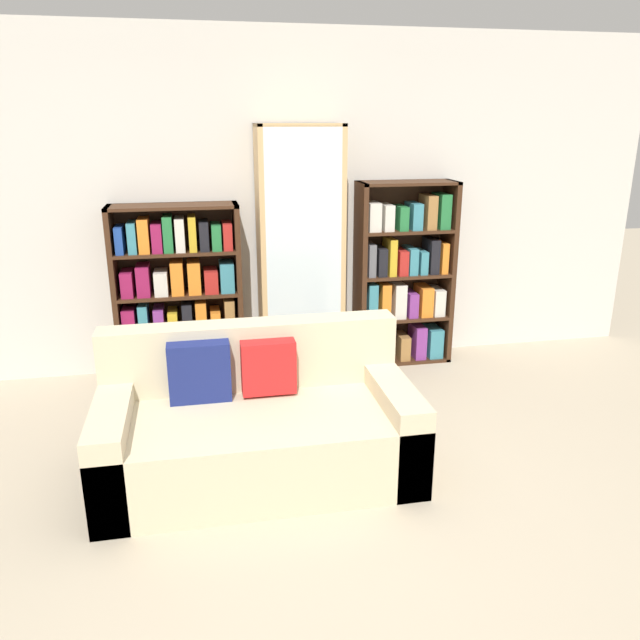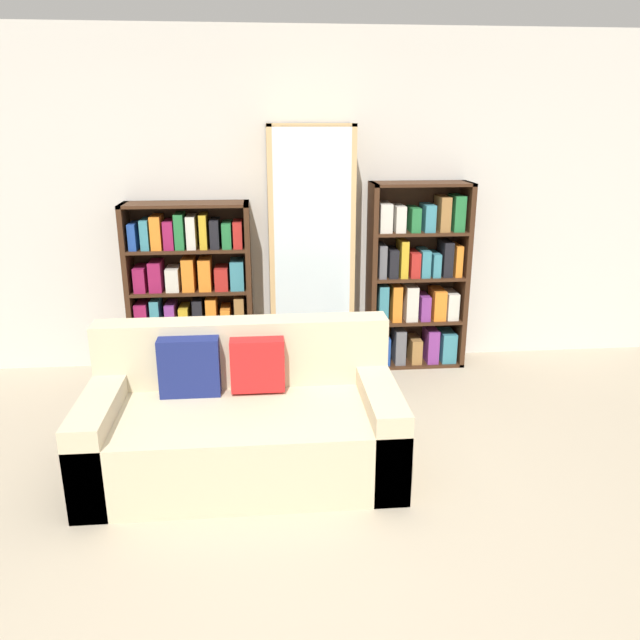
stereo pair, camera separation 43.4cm
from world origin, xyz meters
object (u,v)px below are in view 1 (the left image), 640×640
object	(u,v)px
display_cabinet	(300,253)
bookshelf_right	(404,279)
couch	(257,426)
wine_bottle	(371,365)
bookshelf_left	(179,297)

from	to	relation	value
display_cabinet	bookshelf_right	size ratio (longest dim) A/B	1.29
couch	wine_bottle	world-z (taller)	couch
bookshelf_right	display_cabinet	bearing A→B (deg)	-178.92
couch	bookshelf_left	size ratio (longest dim) A/B	1.29
display_cabinet	wine_bottle	xyz separation A→B (m)	(0.50, -0.42, -0.84)
bookshelf_right	wine_bottle	world-z (taller)	bookshelf_right
bookshelf_right	wine_bottle	distance (m)	0.83
couch	bookshelf_left	world-z (taller)	bookshelf_left
wine_bottle	couch	bearing A→B (deg)	-132.06
bookshelf_left	wine_bottle	world-z (taller)	bookshelf_left
bookshelf_right	wine_bottle	xyz separation A→B (m)	(-0.39, -0.44, -0.59)
display_cabinet	bookshelf_right	world-z (taller)	display_cabinet
couch	wine_bottle	bearing A→B (deg)	47.94
bookshelf_left	wine_bottle	distance (m)	1.63
display_cabinet	wine_bottle	size ratio (longest dim) A/B	5.69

